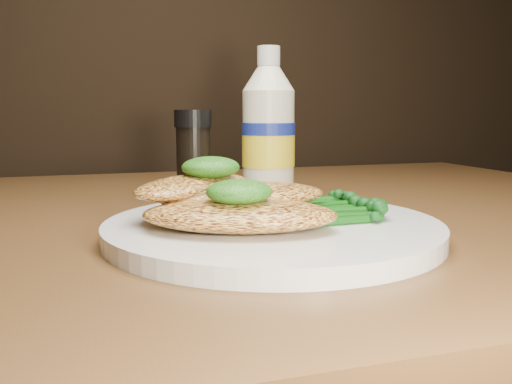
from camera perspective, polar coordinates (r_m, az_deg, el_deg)
name	(u,v)px	position (r m, az deg, el deg)	size (l,w,h in m)	color
plate	(273,229)	(0.49, 1.74, -3.87)	(0.30, 0.30, 0.02)	white
chicken_front	(240,215)	(0.45, -1.72, -2.42)	(0.16, 0.09, 0.03)	#F7B94E
chicken_mid	(243,196)	(0.50, -1.40, -0.39)	(0.16, 0.08, 0.02)	#F7B94E
chicken_back	(195,187)	(0.51, -6.43, 0.57)	(0.14, 0.07, 0.02)	#F7B94E
pesto_front	(239,192)	(0.44, -1.76, 0.03)	(0.05, 0.05, 0.02)	#083709
pesto_back	(211,167)	(0.50, -4.75, 2.58)	(0.05, 0.05, 0.02)	#083709
broccolini_bundle	(315,205)	(0.51, 6.17, -1.33)	(0.15, 0.11, 0.02)	#124E11
mayo_bottle	(268,124)	(0.70, 1.30, 7.13)	(0.07, 0.07, 0.19)	#EBE7C7
pepper_grinder	(194,155)	(0.69, -6.54, 3.81)	(0.05, 0.05, 0.11)	black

